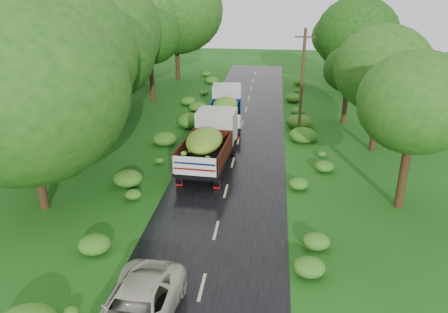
% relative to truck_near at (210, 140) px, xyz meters
% --- Properties ---
extents(ground, '(120.00, 120.00, 0.00)m').
position_rel_truck_near_xyz_m(ground, '(1.34, -11.38, -1.65)').
color(ground, '#13460F').
rests_on(ground, ground).
extents(road, '(6.50, 80.00, 0.02)m').
position_rel_truck_near_xyz_m(road, '(1.34, -6.38, -1.64)').
color(road, black).
rests_on(road, ground).
extents(road_lines, '(0.12, 69.60, 0.00)m').
position_rel_truck_near_xyz_m(road_lines, '(1.34, -5.38, -1.63)').
color(road_lines, '#BFB78C').
rests_on(road_lines, road).
extents(truck_near, '(2.91, 7.10, 2.92)m').
position_rel_truck_near_xyz_m(truck_near, '(0.00, 0.00, 0.00)').
color(truck_near, black).
rests_on(truck_near, ground).
extents(truck_far, '(2.80, 6.71, 2.75)m').
position_rel_truck_near_xyz_m(truck_far, '(0.08, 7.98, -0.09)').
color(truck_far, black).
rests_on(truck_far, ground).
extents(car, '(2.52, 5.14, 1.40)m').
position_rel_truck_near_xyz_m(car, '(-0.42, -13.69, -0.93)').
color(car, beige).
rests_on(car, road).
extents(utility_pole, '(1.34, 0.22, 7.66)m').
position_rel_truck_near_xyz_m(utility_pole, '(5.59, 5.72, 2.29)').
color(utility_pole, '#382616').
rests_on(utility_pole, ground).
extents(trees_left, '(7.99, 34.72, 9.59)m').
position_rel_truck_near_xyz_m(trees_left, '(-8.72, 9.41, 4.94)').
color(trees_left, black).
rests_on(trees_left, ground).
extents(trees_right, '(5.26, 30.93, 7.57)m').
position_rel_truck_near_xyz_m(trees_right, '(10.41, 11.25, 3.64)').
color(trees_right, black).
rests_on(trees_right, ground).
extents(shrubs, '(11.90, 44.00, 0.70)m').
position_rel_truck_near_xyz_m(shrubs, '(1.34, 2.62, -1.30)').
color(shrubs, '#275B15').
rests_on(shrubs, ground).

